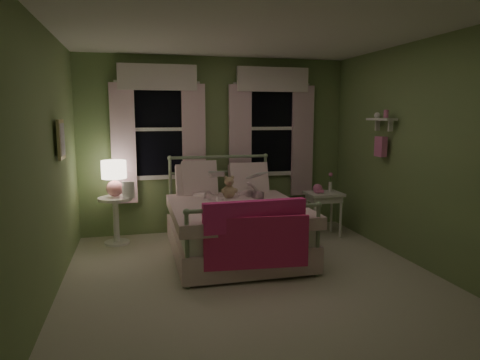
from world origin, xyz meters
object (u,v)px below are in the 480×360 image
object	(u,v)px
child_right	(246,176)
teddy_bear	(229,189)
nightstand_right	(324,199)
bed	(233,225)
table_lamp	(114,175)
nightstand_left	(116,214)
child_left	(206,174)

from	to	relation	value
child_right	teddy_bear	size ratio (longest dim) A/B	2.39
teddy_bear	nightstand_right	size ratio (longest dim) A/B	0.48
bed	nightstand_right	distance (m)	1.52
table_lamp	nightstand_right	size ratio (longest dim) A/B	0.77
teddy_bear	nightstand_left	bearing A→B (deg)	160.67
bed	nightstand_right	bearing A→B (deg)	16.99
table_lamp	bed	bearing A→B (deg)	-28.33
child_right	table_lamp	xyz separation A→B (m)	(-1.75, 0.36, 0.02)
nightstand_right	nightstand_left	bearing A→B (deg)	173.15
bed	child_left	world-z (taller)	child_left
child_left	table_lamp	world-z (taller)	child_left
child_right	table_lamp	world-z (taller)	child_right
nightstand_right	child_right	bearing A→B (deg)	-179.60
bed	table_lamp	size ratio (longest dim) A/B	4.14
bed	nightstand_left	xyz separation A→B (m)	(-1.47, 0.79, 0.04)
child_left	child_right	xyz separation A→B (m)	(0.56, 0.00, -0.04)
child_right	nightstand_left	xyz separation A→B (m)	(-1.75, 0.36, -0.52)
nightstand_left	table_lamp	xyz separation A→B (m)	(0.00, -0.00, 0.54)
child_left	teddy_bear	size ratio (longest dim) A/B	2.67
nightstand_left	child_left	bearing A→B (deg)	-16.71
child_left	nightstand_left	xyz separation A→B (m)	(-1.19, 0.36, -0.56)
nightstand_left	table_lamp	size ratio (longest dim) A/B	1.32
teddy_bear	nightstand_left	world-z (taller)	teddy_bear
bed	nightstand_right	world-z (taller)	bed
nightstand_right	bed	bearing A→B (deg)	-163.01
child_right	table_lamp	distance (m)	1.79
child_left	nightstand_left	bearing A→B (deg)	-40.84
child_left	table_lamp	distance (m)	1.24
teddy_bear	nightstand_right	world-z (taller)	teddy_bear
child_left	teddy_bear	xyz separation A→B (m)	(0.28, -0.16, -0.18)
bed	table_lamp	xyz separation A→B (m)	(-1.47, 0.79, 0.58)
nightstand_left	bed	bearing A→B (deg)	-28.33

